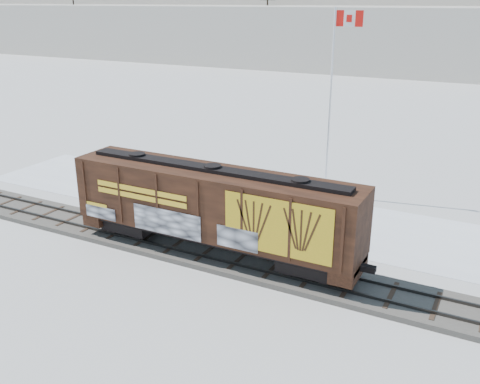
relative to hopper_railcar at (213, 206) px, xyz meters
The scene contains 8 objects.
ground 3.88m from the hopper_railcar, behind, with size 500.00×500.00×0.00m, color white.
rail_track 3.77m from the hopper_railcar, behind, with size 50.00×3.40×0.43m.
parking_strip 8.45m from the hopper_railcar, 107.79° to the left, with size 40.00×8.00×0.03m, color white.
hopper_railcar is the anchor object (origin of this frame).
flagpole 12.52m from the hopper_railcar, 79.62° to the left, with size 2.30×0.90×12.87m.
car_silver 7.50m from the hopper_railcar, 122.61° to the left, with size 1.63×4.04×1.38m, color #B6B8BE.
car_white 7.07m from the hopper_railcar, 73.11° to the left, with size 1.58×4.53×1.49m, color white.
car_dark 6.61m from the hopper_railcar, 93.11° to the left, with size 1.85×4.56×1.32m, color black.
Camera 1 is at (15.87, -22.64, 13.30)m, focal length 40.00 mm.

